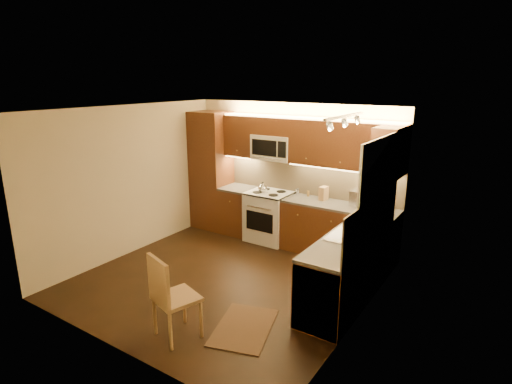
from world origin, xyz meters
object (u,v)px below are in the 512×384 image
Objects in this scene: sink at (353,229)px; dining_chair at (177,296)px; kettle at (262,187)px; toaster_oven at (365,199)px; microwave at (274,147)px; stove at (269,216)px; soap_bottle at (365,224)px; knife_block at (324,193)px.

dining_chair is at bearing -123.70° from sink.
kettle is 1.82m from toaster_oven.
toaster_oven is (1.81, 0.25, 0.01)m from kettle.
toaster_oven is (1.70, 0.05, -0.69)m from microwave.
kettle is at bearing 153.34° from sink.
dining_chair is (-1.03, -3.30, -0.51)m from toaster_oven.
stove is 2.34m from soap_bottle.
microwave is at bearing 119.69° from dining_chair.
stove is 1.15m from knife_block.
toaster_oven is 2.23× the size of soap_bottle.
microwave is 2.44m from soap_bottle.
toaster_oven is (-0.30, 1.31, 0.05)m from sink.
sink is at bearing -78.02° from toaster_oven.
stove is 1.27m from microwave.
kettle is at bearing -163.26° from knife_block.
soap_bottle is (2.09, -0.91, 0.54)m from stove.
stove is 2.35m from sink.
microwave is 3.53m from dining_chair.
stove is 4.79× the size of kettle.
soap_bottle is (0.38, -1.09, -0.03)m from toaster_oven.
toaster_oven is at bearing -8.04° from kettle.
sink is 2.44m from dining_chair.
microwave is 1.22m from knife_block.
knife_block is (-1.01, 1.27, 0.04)m from sink.
stove is at bearing -166.03° from knife_block.
stove is 2.15× the size of toaster_oven.
dining_chair is (0.77, -3.05, -0.50)m from kettle.
knife_block is at bearing -177.87° from toaster_oven.
toaster_oven is 1.16m from soap_bottle.
dining_chair is (-0.32, -3.26, -0.50)m from knife_block.
kettle reaches higher than sink.
toaster_oven reaches higher than sink.
knife_block is 3.32m from dining_chair.
dining_chair is (-1.33, -1.99, -0.46)m from sink.
microwave is 3.27× the size of knife_block.
knife_block is (0.99, 0.01, -0.70)m from microwave.
knife_block reaches higher than sink.
kettle is at bearing -116.55° from microwave.
toaster_oven is 1.84× the size of knife_block.
microwave is 0.74m from kettle.
dining_chair is at bearing -108.18° from toaster_oven.
microwave reaches higher than kettle.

